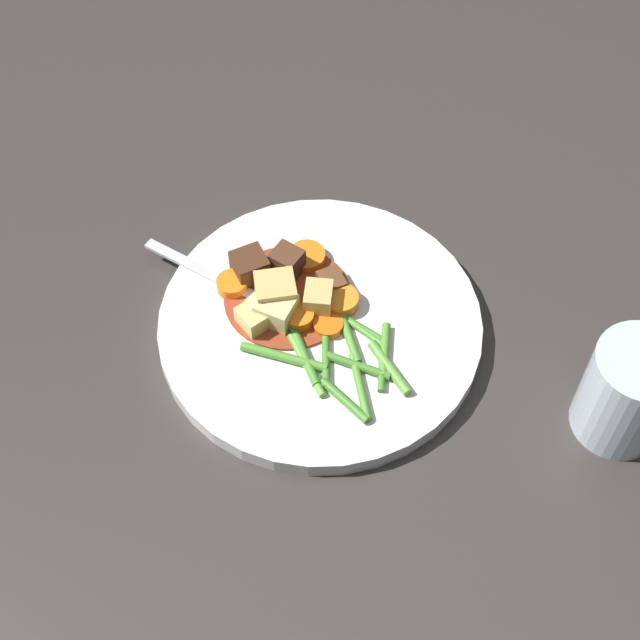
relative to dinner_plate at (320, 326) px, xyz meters
The scene contains 30 objects.
ground_plane 0.01m from the dinner_plate, ahead, with size 3.00×3.00×0.00m, color #383330.
dinner_plate is the anchor object (origin of this frame).
stew_sauce 0.04m from the dinner_plate, ahead, with size 0.11×0.11×0.00m, color #93381E.
carrot_slice_0 0.02m from the dinner_plate, 157.39° to the left, with size 0.03×0.03×0.01m, color orange.
carrot_slice_1 0.02m from the dinner_plate, 57.08° to the left, with size 0.03×0.03×0.01m, color orange.
carrot_slice_2 0.09m from the dinner_plate, 25.19° to the left, with size 0.03×0.03×0.01m, color orange.
carrot_slice_3 0.03m from the dinner_plate, 97.91° to the right, with size 0.03×0.03×0.01m, color orange.
carrot_slice_4 0.07m from the dinner_plate, 31.01° to the right, with size 0.03×0.03×0.01m, color orange.
potato_chunk_0 0.04m from the dinner_plate, 46.37° to the left, with size 0.03×0.03×0.03m, color #EAD68C.
potato_chunk_1 0.05m from the dinner_plate, 24.33° to the left, with size 0.03×0.03×0.03m, color #DBBC6B.
potato_chunk_2 0.06m from the dinner_plate, 53.72° to the left, with size 0.03×0.03×0.02m, color #E5CC7A.
potato_chunk_3 0.03m from the dinner_plate, 34.39° to the right, with size 0.03×0.02×0.03m, color #DBBC6B.
meat_chunk_0 0.04m from the dinner_plate, 57.21° to the right, with size 0.02×0.02×0.02m, color brown.
meat_chunk_1 0.06m from the dinner_plate, 11.57° to the right, with size 0.03×0.02×0.03m, color #56331E.
meat_chunk_2 0.08m from the dinner_plate, 11.07° to the left, with size 0.03×0.03×0.03m, color #4C2B19.
green_bean_0 0.02m from the dinner_plate, 127.33° to the right, with size 0.01×0.01×0.08m, color #4C8E33.
green_bean_1 0.08m from the dinner_plate, 164.26° to the left, with size 0.01×0.01×0.06m, color #599E38.
green_bean_2 0.08m from the dinner_plate, behind, with size 0.01×0.01×0.06m, color #66AD42.
green_bean_3 0.04m from the dinner_plate, 114.62° to the left, with size 0.01×0.01×0.07m, color #4C8E33.
green_bean_4 0.06m from the dinner_plate, behind, with size 0.01×0.01×0.06m, color #4C8E33.
green_bean_5 0.07m from the dinner_plate, behind, with size 0.01×0.01×0.05m, color #4C8E33.
green_bean_6 0.03m from the dinner_plate, 165.93° to the right, with size 0.01×0.01×0.06m, color #599E38.
green_bean_7 0.05m from the dinner_plate, 125.56° to the left, with size 0.01×0.01×0.07m, color #66AD42.
green_bean_8 0.09m from the dinner_plate, 152.51° to the left, with size 0.01×0.01×0.05m, color #4C8E33.
green_bean_9 0.03m from the dinner_plate, 134.70° to the right, with size 0.01×0.01×0.08m, color #599E38.
green_bean_10 0.05m from the dinner_plate, 145.44° to the left, with size 0.01×0.01×0.05m, color #4C8E33.
green_bean_11 0.07m from the dinner_plate, 163.04° to the right, with size 0.01×0.01×0.05m, color #599E38.
green_bean_12 0.05m from the dinner_plate, 102.23° to the left, with size 0.01×0.01×0.08m, color #599E38.
fork 0.09m from the dinner_plate, 23.95° to the left, with size 0.17×0.07×0.00m.
water_glass 0.27m from the dinner_plate, 151.63° to the right, with size 0.07×0.07×0.09m, color silver.
Camera 1 is at (-0.36, 0.31, 0.69)m, focal length 53.08 mm.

